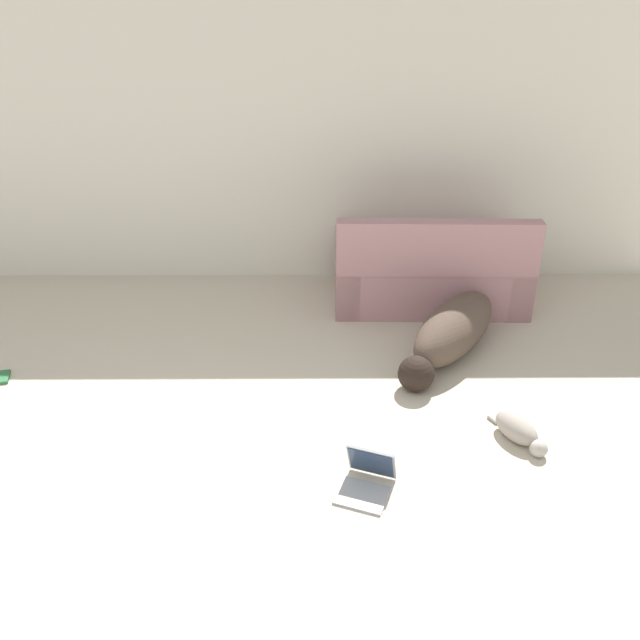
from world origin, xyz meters
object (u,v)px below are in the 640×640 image
object	(u,v)px
dog	(451,332)
couch	(430,274)
cat	(519,430)
laptop_open	(368,476)

from	to	relation	value
dog	couch	bearing A→B (deg)	-143.22
dog	cat	size ratio (longest dim) A/B	2.96
cat	dog	bearing A→B (deg)	164.28
couch	laptop_open	distance (m)	2.46
dog	laptop_open	bearing A→B (deg)	8.11
laptop_open	cat	bearing A→B (deg)	44.42
couch	cat	world-z (taller)	couch
dog	cat	distance (m)	1.10
dog	laptop_open	xyz separation A→B (m)	(-0.72, -1.49, -0.12)
couch	laptop_open	size ratio (longest dim) A/B	3.94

